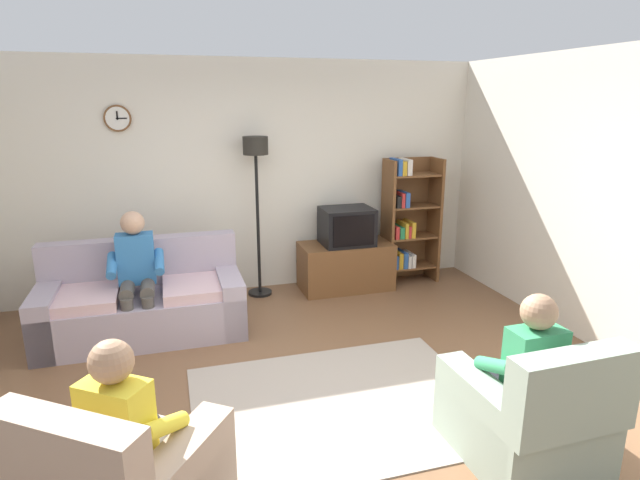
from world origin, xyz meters
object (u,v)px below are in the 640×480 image
couch (143,304)px  tv_stand (346,266)px  armchair_near_bookshelf (527,417)px  person_on_couch (136,270)px  floor_lamp (256,173)px  person_in_right_armchair (523,366)px  tv (347,226)px  bookshelf (407,221)px  person_in_left_armchair (131,424)px

couch → tv_stand: couch is taller
armchair_near_bookshelf → person_on_couch: bearing=133.9°
floor_lamp → person_in_right_armchair: bearing=-71.2°
armchair_near_bookshelf → tv: bearing=91.4°
couch → bookshelf: 3.27m
armchair_near_bookshelf → person_in_right_armchair: (-0.00, 0.09, 0.32)m
armchair_near_bookshelf → couch: bearing=132.4°
couch → tv: size_ratio=3.17×
bookshelf → person_in_left_armchair: 4.47m
tv → floor_lamp: 1.24m
tv → person_in_right_armchair: size_ratio=0.54×
couch → bookshelf: size_ratio=1.22×
person_on_couch → person_in_right_armchair: bearing=-45.1°
armchair_near_bookshelf → person_in_left_armchair: 2.39m
person_in_left_armchair → tv: bearing=53.8°
tv_stand → person_in_right_armchair: person_in_right_armchair is taller
couch → person_in_left_armchair: 2.50m
tv_stand → person_on_couch: bearing=-162.0°
armchair_near_bookshelf → person_in_left_armchair: person_in_left_armchair is taller
tv_stand → tv: tv is taller
couch → bookshelf: bookshelf is taller
tv → person_in_right_armchair: 3.18m
person_in_right_armchair → tv_stand: bearing=91.4°
tv_stand → person_in_left_armchair: (-2.28, -3.14, 0.32)m
tv_stand → person_on_couch: (-2.35, -0.76, 0.42)m
person_on_couch → couch: bearing=78.0°
person_on_couch → person_in_left_armchair: person_on_couch is taller
tv_stand → person_in_right_armchair: (0.08, -3.20, 0.32)m
person_in_right_armchair → armchair_near_bookshelf: bearing=-88.6°
couch → floor_lamp: 1.87m
tv_stand → bookshelf: (0.83, 0.07, 0.50)m
person_on_couch → bookshelf: bearing=14.7°
couch → bookshelf: bearing=12.9°
bookshelf → person_in_left_armchair: size_ratio=1.39×
tv_stand → floor_lamp: floor_lamp is taller
tv_stand → armchair_near_bookshelf: 3.29m
bookshelf → person_on_couch: size_ratio=1.26×
couch → floor_lamp: size_ratio=1.03×
tv → person_in_right_armchair: (0.08, -3.17, -0.18)m
tv_stand → person_in_right_armchair: 3.21m
armchair_near_bookshelf → person_in_right_armchair: 0.33m
tv_stand → floor_lamp: (-1.04, 0.10, 1.17)m
tv_stand → person_on_couch: size_ratio=0.89×
couch → person_in_right_armchair: 3.51m
bookshelf → armchair_near_bookshelf: bookshelf is taller
armchair_near_bookshelf → person_in_left_armchair: size_ratio=0.80×
tv_stand → tv: size_ratio=1.83×
tv → armchair_near_bookshelf: size_ratio=0.67×
couch → person_in_left_armchair: size_ratio=1.70×
person_on_couch → armchair_near_bookshelf: bearing=-46.1°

